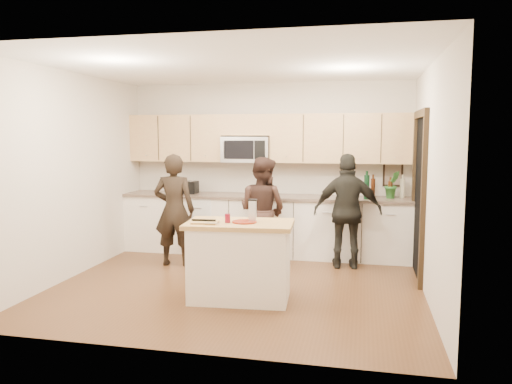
% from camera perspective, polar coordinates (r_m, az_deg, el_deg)
% --- Properties ---
extents(floor, '(4.50, 4.50, 0.00)m').
position_cam_1_polar(floor, '(6.38, -2.04, -10.58)').
color(floor, '#51321C').
rests_on(floor, ground).
extents(room_shell, '(4.52, 4.02, 2.71)m').
position_cam_1_polar(room_shell, '(6.10, -2.10, 5.14)').
color(room_shell, beige).
rests_on(room_shell, ground).
extents(back_cabinetry, '(4.50, 0.66, 0.94)m').
position_cam_1_polar(back_cabinetry, '(7.88, 0.98, -3.75)').
color(back_cabinetry, white).
rests_on(back_cabinetry, ground).
extents(upper_cabinetry, '(4.50, 0.33, 0.75)m').
position_cam_1_polar(upper_cabinetry, '(7.89, 1.44, 6.28)').
color(upper_cabinetry, tan).
rests_on(upper_cabinetry, ground).
extents(microwave, '(0.76, 0.41, 0.40)m').
position_cam_1_polar(microwave, '(7.92, -1.06, 4.89)').
color(microwave, silver).
rests_on(microwave, ground).
extents(doorway, '(0.06, 1.25, 2.20)m').
position_cam_1_polar(doorway, '(6.89, 18.16, 0.20)').
color(doorway, black).
rests_on(doorway, ground).
extents(framed_picture, '(0.30, 0.03, 0.38)m').
position_cam_1_polar(framed_picture, '(7.93, 15.38, 1.98)').
color(framed_picture, black).
rests_on(framed_picture, ground).
extents(dish_towel, '(0.34, 0.60, 0.48)m').
position_cam_1_polar(dish_towel, '(7.88, -6.08, -1.35)').
color(dish_towel, white).
rests_on(dish_towel, ground).
extents(island, '(1.25, 0.79, 0.90)m').
position_cam_1_polar(island, '(5.74, -1.87, -7.83)').
color(island, white).
rests_on(island, ground).
extents(red_plate, '(0.28, 0.28, 0.02)m').
position_cam_1_polar(red_plate, '(5.61, -1.33, -3.42)').
color(red_plate, maroon).
rests_on(red_plate, island).
extents(box_grater, '(0.10, 0.07, 0.24)m').
position_cam_1_polar(box_grater, '(5.64, -0.38, -2.02)').
color(box_grater, silver).
rests_on(box_grater, red_plate).
extents(drink_glass, '(0.06, 0.06, 0.10)m').
position_cam_1_polar(drink_glass, '(5.60, -3.27, -3.01)').
color(drink_glass, maroon).
rests_on(drink_glass, island).
extents(cutting_board, '(0.30, 0.22, 0.02)m').
position_cam_1_polar(cutting_board, '(5.60, -5.85, -3.48)').
color(cutting_board, '#AE8548').
rests_on(cutting_board, island).
extents(tongs, '(0.28, 0.05, 0.02)m').
position_cam_1_polar(tongs, '(5.64, -5.99, -3.22)').
color(tongs, black).
rests_on(tongs, cutting_board).
extents(knife, '(0.18, 0.04, 0.01)m').
position_cam_1_polar(knife, '(5.48, -5.02, -3.57)').
color(knife, silver).
rests_on(knife, cutting_board).
extents(toaster, '(0.31, 0.23, 0.20)m').
position_cam_1_polar(toaster, '(8.12, -7.81, 0.54)').
color(toaster, black).
rests_on(toaster, back_cabinetry).
extents(bottle_cluster, '(0.81, 0.35, 0.42)m').
position_cam_1_polar(bottle_cluster, '(7.65, 13.62, 0.64)').
color(bottle_cluster, black).
rests_on(bottle_cluster, back_cabinetry).
extents(orchid, '(0.28, 0.26, 0.41)m').
position_cam_1_polar(orchid, '(7.68, 15.30, 0.82)').
color(orchid, '#327930').
rests_on(orchid, back_cabinetry).
extents(woman_left, '(0.63, 0.46, 1.61)m').
position_cam_1_polar(woman_left, '(7.26, -9.32, -2.04)').
color(woman_left, black).
rests_on(woman_left, ground).
extents(woman_center, '(0.93, 0.83, 1.56)m').
position_cam_1_polar(woman_center, '(7.27, 0.72, -2.14)').
color(woman_center, black).
rests_on(woman_center, ground).
extents(woman_right, '(0.98, 0.49, 1.62)m').
position_cam_1_polar(woman_right, '(7.13, 10.44, -2.19)').
color(woman_right, black).
rests_on(woman_right, ground).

